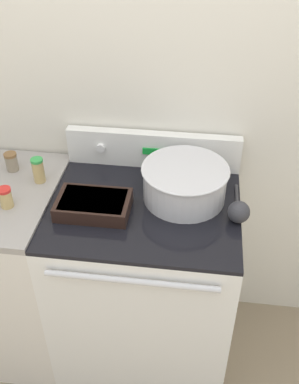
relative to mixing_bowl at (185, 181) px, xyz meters
The scene contains 10 objects.
kitchen_wall 0.39m from the mixing_bowl, 118.96° to the left, with size 8.00×0.05×2.50m.
stove_range 0.59m from the mixing_bowl, 154.77° to the right, with size 0.80×0.69×0.95m.
control_panel 0.28m from the mixing_bowl, 124.96° to the left, with size 0.80×0.07×0.17m.
side_counter 1.02m from the mixing_bowl, behind, with size 0.58×0.66×0.97m.
mixing_bowl is the anchor object (origin of this frame).
casserole_dish 0.39m from the mixing_bowl, 159.21° to the right, with size 0.30×0.19×0.06m.
ladle 0.26m from the mixing_bowl, 27.39° to the right, with size 0.09×0.27×0.09m.
spice_jar_green_cap 0.64m from the mixing_bowl, behind, with size 0.05×0.05×0.12m.
spice_jar_red_cap 0.74m from the mixing_bowl, 166.93° to the right, with size 0.06×0.06×0.09m.
spice_jar_brown_cap 0.80m from the mixing_bowl, behind, with size 0.06×0.06×0.09m.
Camera 1 is at (0.21, -1.11, 2.13)m, focal length 42.00 mm.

